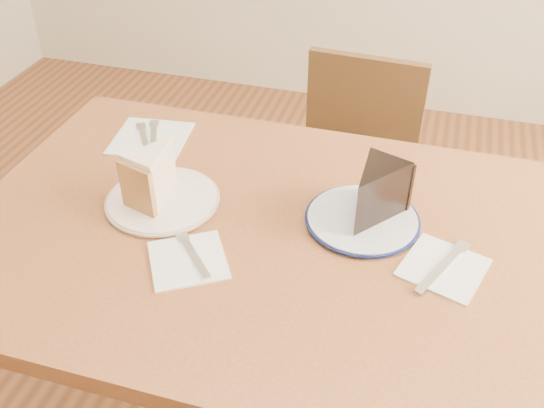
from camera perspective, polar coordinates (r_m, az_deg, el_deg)
The scene contains 13 objects.
table at distance 1.23m, azimuth -0.34°, elevation -5.99°, with size 1.20×0.80×0.75m.
chair_far at distance 1.80m, azimuth 7.15°, elevation 1.53°, with size 0.42×0.42×0.81m.
plate_cream at distance 1.25m, azimuth -10.23°, elevation 0.37°, with size 0.22×0.22×0.01m, color white.
plate_navy at distance 1.20m, azimuth 8.49°, elevation -1.44°, with size 0.21×0.21×0.01m, color silver.
carrot_cake at distance 1.23m, azimuth -10.73°, elevation 2.72°, with size 0.08×0.11×0.10m, color #F1E2C7, non-canonical shape.
chocolate_cake at distance 1.16m, azimuth 9.43°, elevation 0.57°, with size 0.09×0.13×0.10m, color black, non-canonical shape.
napkin_cream at distance 1.11m, azimuth -7.90°, elevation -5.25°, with size 0.13×0.13×0.00m, color white.
napkin_navy at distance 1.13m, azimuth 15.83°, elevation -5.77°, with size 0.13×0.13×0.00m, color white.
napkin_spare at distance 1.47m, azimuth -11.34°, elevation 6.09°, with size 0.17×0.17×0.00m, color white.
fork_cream at distance 1.12m, azimuth -7.42°, elevation -4.73°, with size 0.01×0.14×0.00m, color silver.
knife_navy at distance 1.12m, azimuth 15.73°, elevation -5.72°, with size 0.02×0.17×0.00m, color silver.
fork_spare at distance 1.47m, azimuth -11.07°, elevation 6.30°, with size 0.01×0.14×0.00m, color silver.
knife_spare at distance 1.45m, azimuth -11.89°, elevation 5.88°, with size 0.01×0.16×0.00m, color silver.
Camera 1 is at (0.26, -0.85, 1.50)m, focal length 40.00 mm.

